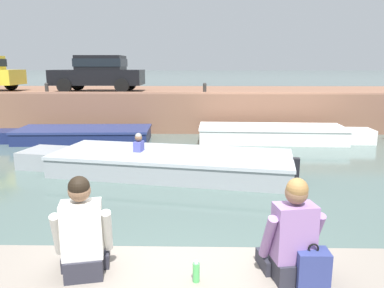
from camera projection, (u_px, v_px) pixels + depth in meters
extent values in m
plane|color=#4C605B|center=(192.00, 173.00, 9.70)|extent=(400.00, 400.00, 0.00)
cube|color=brown|center=(195.00, 106.00, 17.98)|extent=(60.00, 6.00, 1.61)
cube|color=#9F6C52|center=(195.00, 93.00, 14.99)|extent=(60.00, 0.24, 0.08)
cube|color=navy|center=(85.00, 136.00, 13.70)|extent=(4.77, 2.05, 0.41)
cube|color=navy|center=(7.00, 136.00, 13.64)|extent=(0.98, 1.06, 0.41)
cube|color=navy|center=(84.00, 129.00, 13.65)|extent=(4.84, 2.12, 0.08)
cube|color=brown|center=(94.00, 132.00, 13.68)|extent=(0.31, 1.68, 0.06)
cube|color=white|center=(271.00, 135.00, 13.66)|extent=(5.22, 1.92, 0.50)
cube|color=white|center=(357.00, 136.00, 13.46)|extent=(1.07, 0.98, 0.50)
cube|color=white|center=(271.00, 127.00, 13.60)|extent=(5.28, 1.98, 0.08)
cube|color=brown|center=(260.00, 130.00, 13.64)|extent=(0.31, 1.53, 0.06)
cube|color=#93999E|center=(172.00, 164.00, 9.65)|extent=(6.26, 3.19, 0.46)
cube|color=#93999E|center=(47.00, 158.00, 10.36)|extent=(1.39, 1.37, 0.46)
cube|color=#B1B7BD|center=(172.00, 154.00, 9.59)|extent=(6.33, 3.26, 0.08)
cube|color=brown|center=(189.00, 159.00, 9.52)|extent=(0.59, 1.93, 0.06)
cube|color=black|center=(296.00, 167.00, 9.01)|extent=(0.19, 0.23, 0.45)
cube|color=#4C51B2|center=(139.00, 150.00, 9.75)|extent=(0.26, 0.35, 0.44)
sphere|color=brown|center=(138.00, 138.00, 9.69)|extent=(0.19, 0.19, 0.19)
sphere|color=gray|center=(138.00, 136.00, 9.68)|extent=(0.17, 0.17, 0.17)
cylinder|color=black|center=(11.00, 84.00, 17.24)|extent=(0.60, 0.19, 0.60)
cube|color=black|center=(98.00, 77.00, 16.23)|extent=(3.86, 1.77, 0.64)
cube|color=black|center=(101.00, 63.00, 16.10)|extent=(1.93, 1.55, 0.60)
cube|color=black|center=(101.00, 63.00, 16.10)|extent=(2.01, 1.59, 0.33)
cylinder|color=black|center=(64.00, 86.00, 15.44)|extent=(0.60, 0.18, 0.60)
cylinder|color=black|center=(78.00, 84.00, 17.19)|extent=(0.60, 0.18, 0.60)
cylinder|color=black|center=(122.00, 86.00, 15.40)|extent=(0.60, 0.18, 0.60)
cylinder|color=black|center=(129.00, 84.00, 17.16)|extent=(0.60, 0.18, 0.60)
cylinder|color=#2D2B28|center=(47.00, 89.00, 15.20)|extent=(0.14, 0.14, 0.35)
sphere|color=#2D2B28|center=(46.00, 84.00, 15.16)|extent=(0.15, 0.15, 0.15)
cylinder|color=#2D2B28|center=(205.00, 89.00, 15.08)|extent=(0.14, 0.14, 0.35)
sphere|color=#2D2B28|center=(205.00, 85.00, 15.04)|extent=(0.15, 0.15, 0.15)
cube|color=#282833|center=(84.00, 266.00, 3.45)|extent=(0.39, 0.35, 0.20)
cube|color=#282833|center=(86.00, 257.00, 3.67)|extent=(0.50, 0.41, 0.14)
cube|color=silver|center=(82.00, 230.00, 3.38)|extent=(0.40, 0.29, 0.52)
cylinder|color=silver|center=(107.00, 231.00, 3.48)|extent=(0.15, 0.30, 0.47)
cylinder|color=silver|center=(58.00, 235.00, 3.39)|extent=(0.15, 0.30, 0.47)
sphere|color=brown|center=(79.00, 191.00, 3.30)|extent=(0.20, 0.20, 0.20)
sphere|color=black|center=(79.00, 187.00, 3.28)|extent=(0.19, 0.19, 0.19)
cube|color=#282833|center=(292.00, 269.00, 3.39)|extent=(0.38, 0.33, 0.20)
cube|color=#282833|center=(282.00, 260.00, 3.61)|extent=(0.49, 0.39, 0.14)
cube|color=#8C669E|center=(294.00, 232.00, 3.32)|extent=(0.39, 0.28, 0.52)
cylinder|color=#8C669E|center=(314.00, 234.00, 3.41)|extent=(0.14, 0.30, 0.47)
cylinder|color=#8C669E|center=(268.00, 237.00, 3.34)|extent=(0.14, 0.30, 0.47)
sphere|color=brown|center=(296.00, 193.00, 3.24)|extent=(0.20, 0.20, 0.20)
sphere|color=olive|center=(297.00, 189.00, 3.22)|extent=(0.19, 0.19, 0.19)
cylinder|color=#4CB259|center=(196.00, 272.00, 3.36)|extent=(0.06, 0.06, 0.18)
cylinder|color=white|center=(196.00, 262.00, 3.34)|extent=(0.04, 0.04, 0.02)
cube|color=navy|center=(312.00, 269.00, 3.27)|extent=(0.28, 0.20, 0.34)
cube|color=navy|center=(308.00, 267.00, 3.39)|extent=(0.22, 0.06, 0.18)
torus|color=black|center=(314.00, 249.00, 3.23)|extent=(0.10, 0.02, 0.10)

